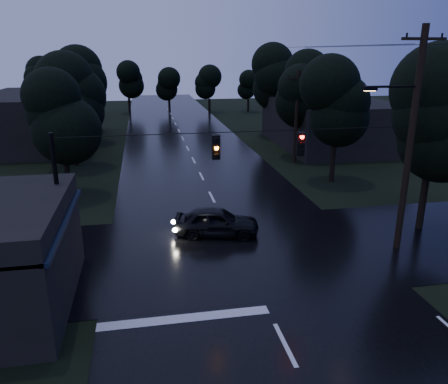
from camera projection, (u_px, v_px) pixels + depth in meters
name	position (u px, v px, depth m)	size (l,w,h in m)	color
main_road	(194.00, 161.00, 37.28)	(12.00, 120.00, 0.02)	black
cross_street	(238.00, 251.00, 20.43)	(60.00, 9.00, 0.02)	black
building_far_right	(330.00, 123.00, 42.77)	(10.00, 14.00, 4.40)	black
building_far_left	(42.00, 119.00, 43.45)	(10.00, 16.00, 5.00)	black
utility_pole_main	(409.00, 138.00, 19.16)	(3.50, 0.30, 10.00)	black
utility_pole_far	(296.00, 116.00, 35.65)	(2.00, 0.30, 7.50)	black
anchor_pole_left	(60.00, 208.00, 17.28)	(0.18, 0.18, 6.00)	black
span_signals	(258.00, 145.00, 17.98)	(15.00, 0.37, 1.12)	black
tree_corner_near	(436.00, 114.00, 21.26)	(4.48, 4.48, 9.44)	black
tree_left_a	(61.00, 114.00, 26.63)	(3.92, 3.92, 8.26)	black
tree_left_b	(69.00, 96.00, 33.90)	(4.20, 4.20, 8.85)	black
tree_left_c	(78.00, 82.00, 43.03)	(4.48, 4.48, 9.44)	black
tree_right_a	(337.00, 102.00, 29.62)	(4.20, 4.20, 8.85)	black
tree_right_b	(304.00, 87.00, 37.10)	(4.48, 4.48, 9.44)	black
tree_right_c	(277.00, 76.00, 46.44)	(4.76, 4.76, 10.03)	black
car	(217.00, 222.00, 22.00)	(1.71, 4.24, 1.44)	black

